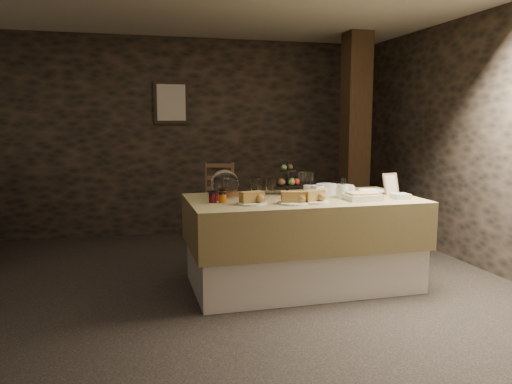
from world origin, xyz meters
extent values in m
cube|color=black|center=(0.00, 0.00, 0.00)|extent=(5.50, 5.00, 0.01)
cube|color=black|center=(0.00, 2.50, 1.30)|extent=(5.50, 0.02, 2.60)
cube|color=black|center=(0.00, -2.50, 1.30)|extent=(5.50, 0.02, 2.60)
cube|color=black|center=(2.75, 0.00, 1.30)|extent=(0.02, 5.00, 2.60)
cube|color=white|center=(0.79, -0.03, 0.39)|extent=(1.99, 1.02, 0.77)
cube|color=olive|center=(0.79, -0.03, 0.61)|extent=(2.07, 1.10, 0.42)
cube|color=brown|center=(0.41, 2.28, 0.24)|extent=(0.57, 0.56, 0.05)
cube|color=brown|center=(0.41, 2.46, 0.74)|extent=(0.40, 0.19, 0.42)
cube|color=black|center=(2.07, 1.57, 1.30)|extent=(0.30, 0.30, 2.60)
cube|color=#312217|center=(-0.15, 2.47, 1.75)|extent=(0.45, 0.03, 0.55)
cube|color=beige|center=(-0.15, 2.45, 1.75)|extent=(0.37, 0.01, 0.47)
cylinder|color=white|center=(1.08, 0.12, 0.87)|extent=(0.19, 0.19, 0.10)
cylinder|color=white|center=(1.25, 0.10, 0.86)|extent=(0.20, 0.20, 0.08)
cylinder|color=white|center=(1.15, -0.11, 0.88)|extent=(0.10, 0.10, 0.12)
imported|color=white|center=(0.93, -0.03, 0.87)|extent=(0.16, 0.16, 0.11)
imported|color=white|center=(0.92, -0.16, 0.87)|extent=(0.12, 0.12, 0.10)
cylinder|color=white|center=(0.89, 0.10, 0.87)|extent=(0.09, 0.09, 0.09)
cylinder|color=white|center=(1.25, -0.06, 0.86)|extent=(0.08, 0.08, 0.09)
imported|color=white|center=(1.45, -0.08, 0.85)|extent=(0.27, 0.27, 0.06)
cylinder|color=brown|center=(0.13, 0.24, 0.82)|extent=(0.26, 0.26, 0.01)
cylinder|color=brown|center=(0.13, 0.24, 0.86)|extent=(0.22, 0.22, 0.07)
sphere|color=white|center=(0.13, 0.24, 0.94)|extent=(0.26, 0.26, 0.26)
cylinder|color=black|center=(0.73, 0.23, 0.98)|extent=(0.02, 0.02, 0.32)
cylinder|color=black|center=(0.73, 0.23, 0.90)|extent=(0.22, 0.22, 0.01)
cylinder|color=black|center=(0.73, 0.23, 1.04)|extent=(0.16, 0.16, 0.01)
sphere|color=olive|center=(0.79, 0.26, 0.94)|extent=(0.07, 0.07, 0.07)
sphere|color=#A01F13|center=(0.68, 0.27, 0.94)|extent=(0.07, 0.07, 0.07)
sphere|color=olive|center=(0.75, 0.17, 0.94)|extent=(0.07, 0.07, 0.07)
sphere|color=brown|center=(0.66, 0.20, 0.94)|extent=(0.07, 0.07, 0.07)
sphere|color=#A01F13|center=(0.80, 0.19, 0.94)|extent=(0.07, 0.07, 0.07)
cylinder|color=white|center=(0.26, -0.25, 0.83)|extent=(0.26, 0.26, 0.01)
cube|color=brown|center=(0.26, -0.25, 0.88)|extent=(0.22, 0.13, 0.09)
cylinder|color=white|center=(0.60, -0.32, 0.83)|extent=(0.26, 0.26, 0.01)
cube|color=brown|center=(0.60, -0.32, 0.88)|extent=(0.21, 0.13, 0.09)
cylinder|color=white|center=(0.79, -0.30, 0.83)|extent=(0.26, 0.26, 0.01)
cube|color=brown|center=(0.79, -0.30, 0.88)|extent=(0.22, 0.16, 0.09)
cylinder|color=#550D1B|center=(-0.01, 0.01, 0.86)|extent=(0.06, 0.06, 0.07)
cylinder|color=#CB6410|center=(0.03, -0.12, 0.86)|extent=(0.06, 0.06, 0.07)
cylinder|color=#550D1B|center=(-0.05, -0.09, 0.86)|extent=(0.06, 0.06, 0.07)
cylinder|color=#CB6410|center=(0.07, 0.08, 0.86)|extent=(0.06, 0.06, 0.07)
cube|color=white|center=(1.25, -0.29, 0.84)|extent=(0.30, 0.22, 0.05)
cube|color=#E5C17A|center=(1.25, -0.29, 0.88)|extent=(0.26, 0.18, 0.02)
cube|color=white|center=(1.63, -0.30, 0.84)|extent=(0.14, 0.14, 0.04)
cube|color=brown|center=(1.69, -0.02, 0.91)|extent=(0.18, 0.11, 0.22)
cylinder|color=white|center=(0.44, 0.31, 0.90)|extent=(0.10, 0.10, 0.16)
cylinder|color=white|center=(0.58, 0.28, 0.89)|extent=(0.09, 0.09, 0.14)
camera|label=1|loc=(-0.75, -4.25, 1.50)|focal=35.00mm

